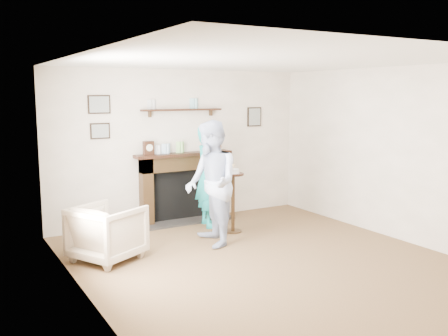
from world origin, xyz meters
The scene contains 6 objects.
ground centered at (0.00, 0.00, 0.00)m, with size 5.00×5.00×0.00m, color brown.
room_shell centered at (0.00, 0.69, 1.62)m, with size 4.54×5.02×2.52m.
armchair centered at (-1.71, 1.07, 0.00)m, with size 0.76×0.79×0.72m, color tan.
man centered at (-0.26, 0.96, 0.00)m, with size 0.85×0.67×1.76m, color silver.
woman centered at (0.19, 1.90, 0.00)m, with size 0.59×0.39×1.63m, color #1DA998.
pedestal_table centered at (0.35, 1.39, 0.65)m, with size 0.33×0.33×1.05m.
Camera 1 is at (-3.50, -5.01, 2.11)m, focal length 40.00 mm.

